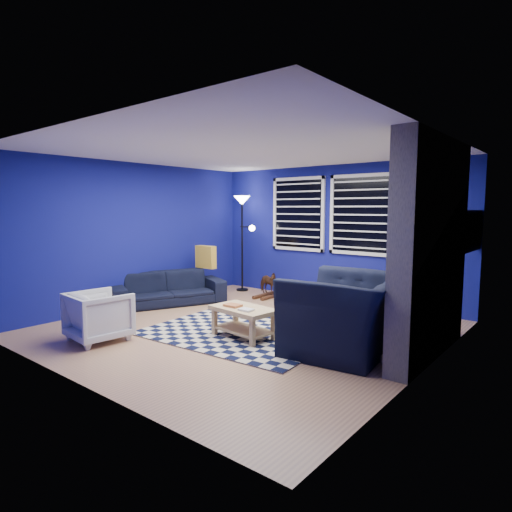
{
  "coord_description": "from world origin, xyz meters",
  "views": [
    {
      "loc": [
        3.86,
        -4.54,
        1.72
      ],
      "look_at": [
        -0.05,
        0.3,
        1.02
      ],
      "focal_mm": 30.0,
      "sensor_mm": 36.0,
      "label": 1
    }
  ],
  "objects_px": {
    "tv": "(471,231)",
    "armchair_bent": "(99,316)",
    "coffee_table": "(243,316)",
    "armchair_big": "(347,314)",
    "sofa": "(168,288)",
    "cabinet": "(388,299)",
    "rocking_horse": "(267,283)",
    "floor_lamp": "(243,213)"
  },
  "relations": [
    {
      "from": "cabinet",
      "to": "tv",
      "type": "bearing_deg",
      "value": -10.34
    },
    {
      "from": "armchair_bent",
      "to": "floor_lamp",
      "type": "relative_size",
      "value": 0.36
    },
    {
      "from": "coffee_table",
      "to": "cabinet",
      "type": "height_order",
      "value": "cabinet"
    },
    {
      "from": "coffee_table",
      "to": "floor_lamp",
      "type": "bearing_deg",
      "value": 130.77
    },
    {
      "from": "coffee_table",
      "to": "armchair_big",
      "type": "bearing_deg",
      "value": 16.14
    },
    {
      "from": "armchair_big",
      "to": "armchair_bent",
      "type": "height_order",
      "value": "armchair_big"
    },
    {
      "from": "sofa",
      "to": "cabinet",
      "type": "relative_size",
      "value": 3.16
    },
    {
      "from": "armchair_bent",
      "to": "cabinet",
      "type": "relative_size",
      "value": 1.13
    },
    {
      "from": "armchair_bent",
      "to": "floor_lamp",
      "type": "xyz_separation_m",
      "value": [
        -0.74,
        3.73,
        1.29
      ]
    },
    {
      "from": "tv",
      "to": "sofa",
      "type": "distance_m",
      "value": 4.97
    },
    {
      "from": "sofa",
      "to": "cabinet",
      "type": "xyz_separation_m",
      "value": [
        3.36,
        1.74,
        -0.03
      ]
    },
    {
      "from": "coffee_table",
      "to": "floor_lamp",
      "type": "distance_m",
      "value": 3.53
    },
    {
      "from": "floor_lamp",
      "to": "rocking_horse",
      "type": "bearing_deg",
      "value": -15.74
    },
    {
      "from": "armchair_bent",
      "to": "armchair_big",
      "type": "bearing_deg",
      "value": -142.92
    },
    {
      "from": "tv",
      "to": "coffee_table",
      "type": "bearing_deg",
      "value": -132.83
    },
    {
      "from": "armchair_big",
      "to": "cabinet",
      "type": "distance_m",
      "value": 2.07
    },
    {
      "from": "armchair_bent",
      "to": "cabinet",
      "type": "xyz_separation_m",
      "value": [
        2.4,
        3.66,
        -0.07
      ]
    },
    {
      "from": "armchair_big",
      "to": "armchair_bent",
      "type": "bearing_deg",
      "value": -65.73
    },
    {
      "from": "sofa",
      "to": "rocking_horse",
      "type": "height_order",
      "value": "sofa"
    },
    {
      "from": "rocking_horse",
      "to": "cabinet",
      "type": "relative_size",
      "value": 0.84
    },
    {
      "from": "tv",
      "to": "coffee_table",
      "type": "distance_m",
      "value": 3.39
    },
    {
      "from": "cabinet",
      "to": "floor_lamp",
      "type": "relative_size",
      "value": 0.32
    },
    {
      "from": "armchair_big",
      "to": "rocking_horse",
      "type": "relative_size",
      "value": 2.69
    },
    {
      "from": "tv",
      "to": "armchair_bent",
      "type": "xyz_separation_m",
      "value": [
        -3.58,
        -3.6,
        -1.08
      ]
    },
    {
      "from": "rocking_horse",
      "to": "cabinet",
      "type": "xyz_separation_m",
      "value": [
        2.32,
        0.16,
        -0.04
      ]
    },
    {
      "from": "cabinet",
      "to": "floor_lamp",
      "type": "xyz_separation_m",
      "value": [
        -3.14,
        0.07,
        1.35
      ]
    },
    {
      "from": "tv",
      "to": "cabinet",
      "type": "relative_size",
      "value": 1.59
    },
    {
      "from": "tv",
      "to": "armchair_bent",
      "type": "bearing_deg",
      "value": -134.83
    },
    {
      "from": "sofa",
      "to": "cabinet",
      "type": "height_order",
      "value": "sofa"
    },
    {
      "from": "tv",
      "to": "rocking_horse",
      "type": "distance_m",
      "value": 3.67
    },
    {
      "from": "tv",
      "to": "coffee_table",
      "type": "xyz_separation_m",
      "value": [
        -2.18,
        -2.36,
        -1.1
      ]
    },
    {
      "from": "floor_lamp",
      "to": "armchair_bent",
      "type": "bearing_deg",
      "value": -78.75
    },
    {
      "from": "armchair_big",
      "to": "rocking_horse",
      "type": "bearing_deg",
      "value": -132.25
    },
    {
      "from": "sofa",
      "to": "coffee_table",
      "type": "xyz_separation_m",
      "value": [
        2.36,
        -0.68,
        0.01
      ]
    },
    {
      "from": "sofa",
      "to": "floor_lamp",
      "type": "bearing_deg",
      "value": 17.25
    },
    {
      "from": "armchair_bent",
      "to": "cabinet",
      "type": "height_order",
      "value": "armchair_bent"
    },
    {
      "from": "sofa",
      "to": "armchair_big",
      "type": "distance_m",
      "value": 3.69
    },
    {
      "from": "sofa",
      "to": "rocking_horse",
      "type": "relative_size",
      "value": 3.76
    },
    {
      "from": "tv",
      "to": "coffee_table",
      "type": "relative_size",
      "value": 1.09
    },
    {
      "from": "floor_lamp",
      "to": "coffee_table",
      "type": "bearing_deg",
      "value": -49.23
    },
    {
      "from": "coffee_table",
      "to": "floor_lamp",
      "type": "height_order",
      "value": "floor_lamp"
    },
    {
      "from": "tv",
      "to": "sofa",
      "type": "xyz_separation_m",
      "value": [
        -4.55,
        -1.68,
        -1.11
      ]
    }
  ]
}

